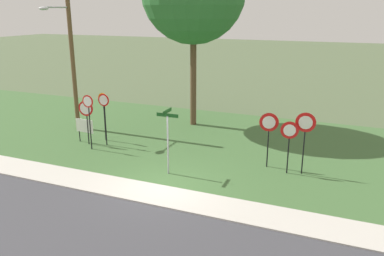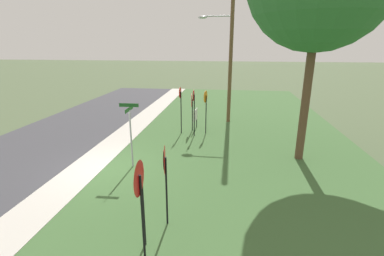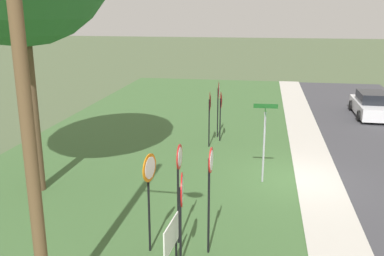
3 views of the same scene
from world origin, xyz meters
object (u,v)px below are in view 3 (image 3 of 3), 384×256
at_px(yield_sign_near_left, 219,95).
at_px(yield_sign_far_left, 221,105).
at_px(street_name_post, 264,136).
at_px(yield_sign_near_right, 210,106).
at_px(stop_sign_far_left, 210,180).
at_px(utility_pole, 28,60).
at_px(stop_sign_near_right, 182,199).
at_px(stop_sign_near_left, 179,174).
at_px(notice_board, 171,238).
at_px(stop_sign_far_center, 149,182).
at_px(parked_sedan_distant, 371,105).

bearing_deg(yield_sign_near_left, yield_sign_far_left, -166.10).
bearing_deg(street_name_post, yield_sign_near_right, 30.52).
bearing_deg(yield_sign_far_left, yield_sign_near_left, 5.60).
distance_m(stop_sign_far_left, utility_pole, 5.06).
bearing_deg(stop_sign_near_right, stop_sign_near_left, 6.38).
relative_size(stop_sign_near_left, stop_sign_far_left, 0.97).
distance_m(stop_sign_near_left, yield_sign_near_right, 8.23).
distance_m(stop_sign_near_left, notice_board, 1.65).
distance_m(stop_sign_far_center, yield_sign_far_left, 9.69).
relative_size(stop_sign_near_right, street_name_post, 0.82).
xyz_separation_m(yield_sign_far_left, utility_pole, (-12.49, 1.96, 3.37)).
relative_size(stop_sign_far_left, stop_sign_far_center, 1.07).
xyz_separation_m(stop_sign_near_right, yield_sign_far_left, (10.11, 0.12, 0.02)).
distance_m(yield_sign_near_left, notice_board, 11.08).
distance_m(yield_sign_far_left, utility_pole, 13.08).
xyz_separation_m(stop_sign_near_left, stop_sign_far_left, (-0.33, -0.82, 0.04)).
bearing_deg(stop_sign_near_right, stop_sign_far_center, 54.81).
relative_size(stop_sign_far_center, yield_sign_near_right, 1.04).
bearing_deg(yield_sign_near_left, street_name_post, -160.54).
xyz_separation_m(stop_sign_near_left, parked_sedan_distant, (15.45, -8.06, -1.30)).
bearing_deg(yield_sign_far_left, yield_sign_near_right, 146.78).
relative_size(stop_sign_near_left, yield_sign_near_right, 1.09).
bearing_deg(street_name_post, yield_sign_far_left, 20.99).
relative_size(stop_sign_far_left, yield_sign_far_left, 1.20).
relative_size(street_name_post, parked_sedan_distant, 0.64).
bearing_deg(stop_sign_far_center, stop_sign_far_left, -72.67).
xyz_separation_m(street_name_post, utility_pole, (-7.86, 3.91, 3.39)).
relative_size(stop_sign_far_left, yield_sign_near_right, 1.12).
bearing_deg(utility_pole, yield_sign_near_left, -7.75).
relative_size(stop_sign_near_right, yield_sign_near_right, 0.94).
xyz_separation_m(yield_sign_near_left, yield_sign_far_left, (-0.59, -0.18, -0.32)).
distance_m(yield_sign_near_right, utility_pole, 12.09).
bearing_deg(yield_sign_near_left, notice_board, 177.80).
relative_size(yield_sign_near_right, yield_sign_far_left, 1.08).
bearing_deg(parked_sedan_distant, notice_board, 155.45).
xyz_separation_m(stop_sign_near_left, street_name_post, (4.55, -2.08, -0.23)).
bearing_deg(utility_pole, yield_sign_far_left, -8.90).
height_order(stop_sign_near_left, yield_sign_near_right, stop_sign_near_left).
xyz_separation_m(stop_sign_far_left, street_name_post, (4.88, -1.26, -0.27)).
bearing_deg(stop_sign_near_left, stop_sign_near_right, -165.25).
distance_m(notice_board, parked_sedan_distant, 18.53).
bearing_deg(stop_sign_far_left, yield_sign_near_right, 8.25).
relative_size(notice_board, parked_sedan_distant, 0.29).
bearing_deg(stop_sign_far_left, yield_sign_near_left, 6.00).
distance_m(yield_sign_far_left, notice_board, 10.46).
height_order(stop_sign_near_right, stop_sign_far_center, stop_sign_far_center).
bearing_deg(stop_sign_far_left, stop_sign_far_center, 97.49).
height_order(yield_sign_near_left, yield_sign_far_left, yield_sign_near_left).
distance_m(yield_sign_near_right, parked_sedan_distant, 11.09).
height_order(stop_sign_far_center, yield_sign_near_right, stop_sign_far_center).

